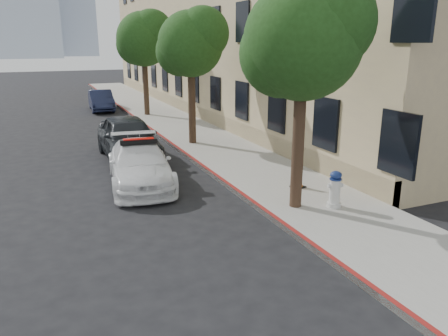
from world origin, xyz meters
The scene contains 12 objects.
ground centered at (0.00, 0.00, 0.00)m, with size 120.00×120.00×0.00m, color black.
sidewalk centered at (3.60, 10.00, 0.07)m, with size 3.20×50.00×0.15m, color gray.
curb_strip centered at (2.06, 10.00, 0.07)m, with size 0.12×50.00×0.15m, color maroon.
building centered at (9.20, 15.00, 5.00)m, with size 8.00×36.00×10.00m, color tan.
tree_near centered at (2.93, -2.01, 4.27)m, with size 2.92×2.82×5.62m.
tree_mid centered at (2.93, 5.99, 4.16)m, with size 2.77×2.64×5.43m.
tree_far centered at (2.93, 13.99, 4.39)m, with size 3.10×3.00×5.81m.
police_car centered at (-0.26, 1.82, 0.64)m, with size 2.34×4.61×1.43m.
parked_car_mid centered at (0.04, 5.00, 0.80)m, with size 1.88×4.68×1.59m, color black.
parked_car_far centered at (0.83, 17.61, 0.64)m, with size 1.35×3.87×1.28m, color #161C38.
fire_hydrant centered at (3.78, -2.44, 0.61)m, with size 0.41×0.37×0.95m.
traffic_cone centered at (3.78, -0.74, 0.49)m, with size 0.44×0.44×0.68m.
Camera 1 is at (-2.95, -10.97, 4.23)m, focal length 35.00 mm.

